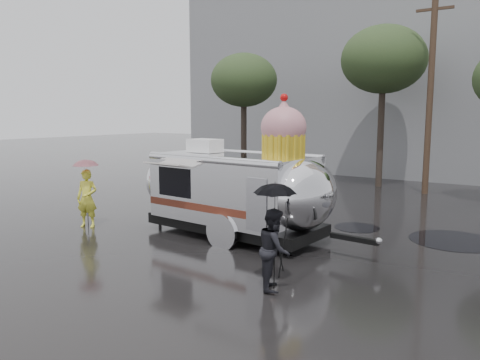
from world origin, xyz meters
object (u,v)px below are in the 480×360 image
Objects in this scene: airstream_trailer at (237,187)px; person_right at (274,249)px; person_left at (87,198)px; tripod at (275,239)px.

airstream_trailer is 4.46m from person_right.
tripod is (7.39, -0.55, -0.13)m from person_left.
airstream_trailer is at bearing 15.47° from person_right.
person_right is (3.10, -3.14, -0.65)m from airstream_trailer.
airstream_trailer is 4.21× the size of person_left.
person_right is (7.83, -1.36, -0.09)m from person_left.
person_left is 1.10× the size of person_right.
airstream_trailer is at bearing 152.03° from tripod.
person_right is at bearing -48.61° from tripod.
person_left is at bearing -171.08° from tripod.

